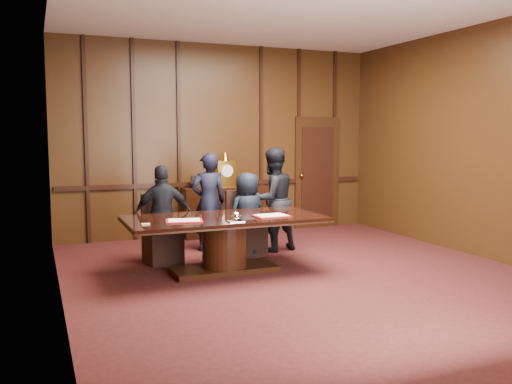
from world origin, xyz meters
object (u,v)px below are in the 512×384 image
Objects in this scene: signatory_left at (163,215)px; witness_left at (209,202)px; signatory_right at (248,214)px; sideboard at (226,209)px; witness_right at (273,200)px; conference_table at (224,235)px.

witness_left is at bearing -140.14° from signatory_left.
signatory_right is 0.78m from witness_left.
witness_left reaches higher than signatory_right.
witness_right is at bearing -80.35° from sideboard.
signatory_left is at bearing -131.62° from sideboard.
witness_left is at bearing 80.89° from conference_table.
conference_table is 1.05m from signatory_left.
witness_left reaches higher than conference_table.
conference_table is at bearing 29.04° from witness_right.
conference_table is at bearing 39.43° from signatory_right.
sideboard is 1.02× the size of witness_left.
sideboard reaches higher than signatory_left.
witness_right reaches higher than signatory_left.
signatory_left is at bearing -5.34° from witness_right.
sideboard is at bearing -109.66° from signatory_right.
sideboard is at bearing -92.40° from witness_right.
sideboard is 1.77m from signatory_right.
conference_table is 1.59× the size of witness_right.
signatory_left reaches higher than conference_table.
sideboard is 1.33m from witness_left.
witness_left is (0.88, 0.64, 0.07)m from signatory_left.
signatory_right is at bearing 10.57° from witness_right.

